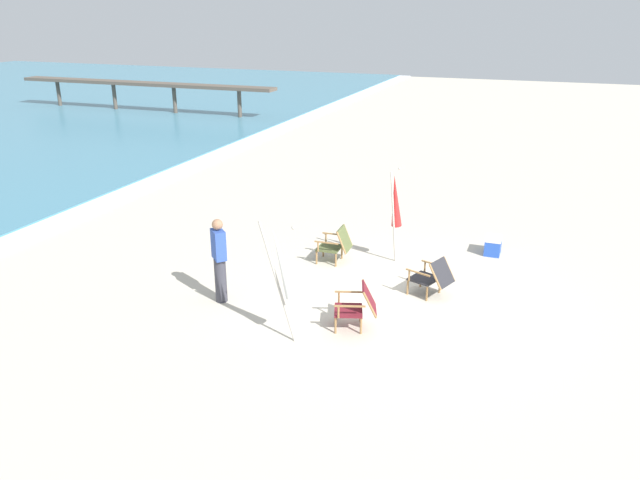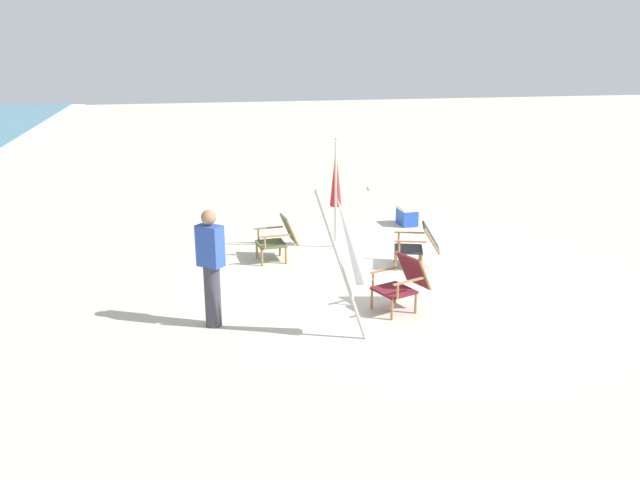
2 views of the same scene
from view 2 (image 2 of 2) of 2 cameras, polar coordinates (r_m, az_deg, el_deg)
The scene contains 8 objects.
ground_plane at distance 10.64m, azimuth 6.50°, elevation -3.07°, with size 80.00×80.00×0.00m, color beige.
beach_chair_mid_center at distance 10.91m, azimuth 9.01°, elevation -0.34°, with size 0.81×0.93×0.77m.
beach_chair_front_right at distance 9.08m, azimuth 7.59°, elevation -3.76°, with size 0.77×0.87×0.80m.
beach_chair_back_left at distance 11.16m, azimuth -3.74°, elevation 0.26°, with size 0.62×0.73×0.81m.
umbrella_furled_white at distance 7.76m, azimuth 2.77°, elevation -0.18°, with size 0.31×0.75×2.03m.
umbrella_furled_red at distance 11.59m, azimuth 1.45°, elevation 5.73°, with size 0.46×0.32×2.11m.
person_near_chairs at distance 8.44m, azimuth -9.92°, elevation -2.49°, with size 0.38×0.38×1.63m.
cooler_box at distance 13.67m, azimuth 7.96°, elevation 2.21°, with size 0.49×0.35×0.40m.
Camera 2 is at (-9.35, 3.63, 3.57)m, focal length 35.00 mm.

